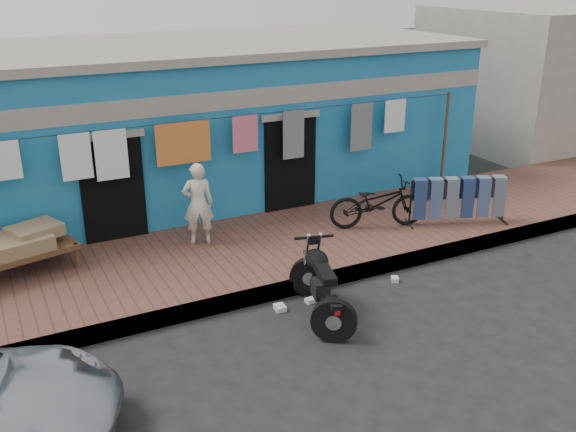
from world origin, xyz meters
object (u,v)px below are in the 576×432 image
object	(u,v)px
bicycle	(378,198)
motorcycle	(321,283)
charpoy	(11,255)
seated_person	(198,204)
jeans_rack	(458,200)

from	to	relation	value
bicycle	motorcycle	bearing A→B (deg)	149.32
motorcycle	charpoy	size ratio (longest dim) A/B	0.81
motorcycle	charpoy	world-z (taller)	motorcycle
seated_person	motorcycle	size ratio (longest dim) A/B	0.82
seated_person	charpoy	distance (m)	3.11
motorcycle	charpoy	distance (m)	4.92
charpoy	jeans_rack	world-z (taller)	jeans_rack
seated_person	charpoy	size ratio (longest dim) A/B	0.66
motorcycle	jeans_rack	distance (m)	4.16
bicycle	motorcycle	world-z (taller)	bicycle
bicycle	jeans_rack	world-z (taller)	bicycle
bicycle	charpoy	bearing A→B (deg)	100.12
charpoy	jeans_rack	xyz separation A→B (m)	(7.78, -1.42, 0.12)
motorcycle	bicycle	bearing A→B (deg)	55.96
jeans_rack	motorcycle	bearing A→B (deg)	-158.07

